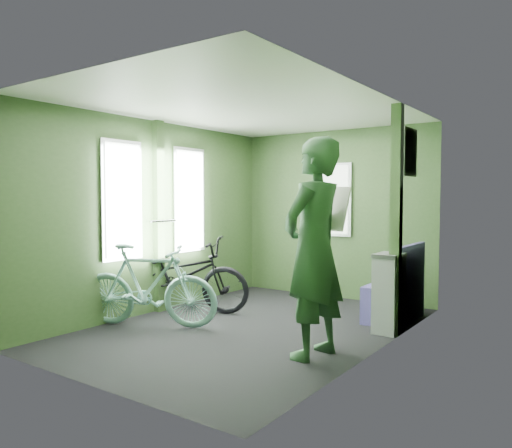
{
  "coord_description": "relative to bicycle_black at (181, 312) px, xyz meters",
  "views": [
    {
      "loc": [
        3.05,
        -4.24,
        1.39
      ],
      "look_at": [
        0.0,
        0.1,
        1.1
      ],
      "focal_mm": 35.0,
      "sensor_mm": 36.0,
      "label": 1
    }
  ],
  "objects": [
    {
      "name": "passenger",
      "position": [
        2.12,
        -0.57,
        0.95
      ],
      "size": [
        0.53,
        0.76,
        1.9
      ],
      "rotation": [
        0.0,
        0.0,
        -1.68
      ],
      "color": "#2D5433",
      "rests_on": "ground"
    },
    {
      "name": "room",
      "position": [
        1.08,
        -0.07,
        1.44
      ],
      "size": [
        4.0,
        4.02,
        2.31
      ],
      "color": "black",
      "rests_on": "ground"
    },
    {
      "name": "bench_seat",
      "position": [
        2.26,
        1.09,
        0.26
      ],
      "size": [
        0.47,
        0.83,
        0.87
      ],
      "rotation": [
        0.0,
        0.0,
        0.01
      ],
      "color": "navy",
      "rests_on": "ground"
    },
    {
      "name": "bicycle_black",
      "position": [
        0.0,
        0.0,
        0.0
      ],
      "size": [
        1.84,
        1.28,
        0.96
      ],
      "primitive_type": "imported",
      "rotation": [
        0.0,
        -0.12,
        1.95
      ],
      "color": "black",
      "rests_on": "ground"
    },
    {
      "name": "waste_box",
      "position": [
        2.38,
        0.56,
        0.41
      ],
      "size": [
        0.24,
        0.34,
        0.81
      ],
      "primitive_type": "cube",
      "color": "gray",
      "rests_on": "ground"
    },
    {
      "name": "bicycle_mint",
      "position": [
        0.23,
        -0.73,
        0.0
      ],
      "size": [
        1.6,
        1.12,
        0.96
      ],
      "primitive_type": "imported",
      "rotation": [
        0.0,
        -0.14,
        2.0
      ],
      "color": "#81BEB4",
      "rests_on": "ground"
    }
  ]
}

